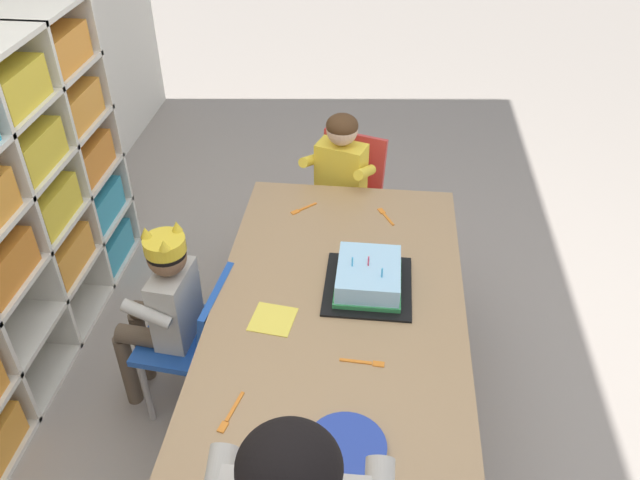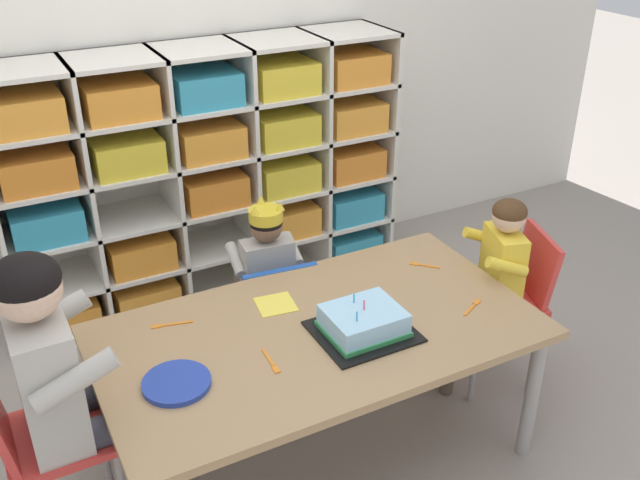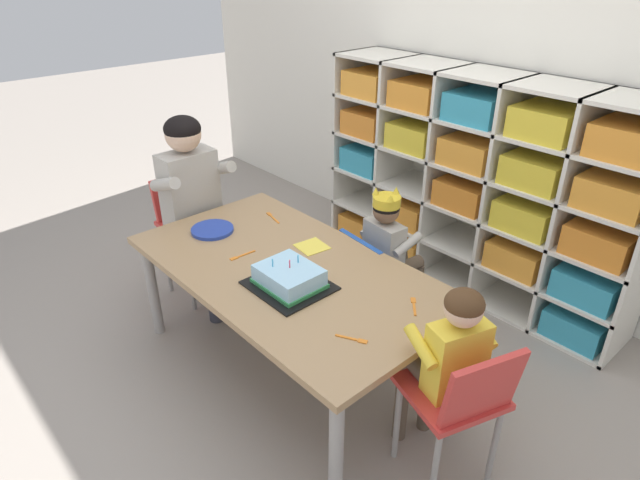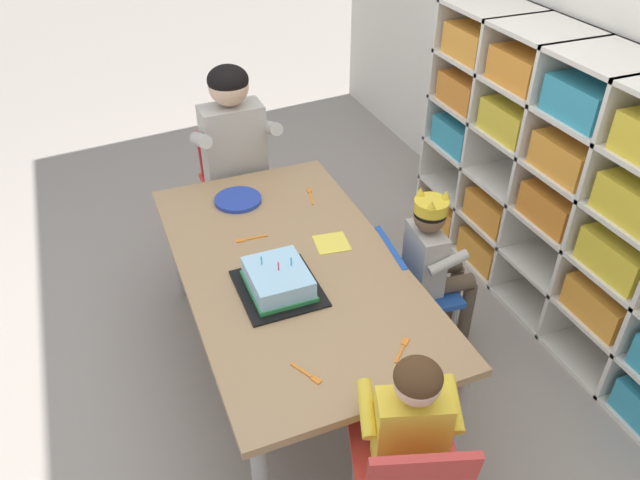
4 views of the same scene
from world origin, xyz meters
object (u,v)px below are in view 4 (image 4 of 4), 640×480
at_px(birthday_cake_on_tray, 278,281).
at_px(classroom_chair_blue, 409,285).
at_px(classroom_chair_adult_side, 235,180).
at_px(child_with_crown, 434,254).
at_px(adult_helper_seated, 238,151).
at_px(fork_near_child_seat, 250,239).
at_px(activity_table, 291,275).
at_px(classroom_chair_guest_side, 410,477).
at_px(guest_at_table_side, 407,422).
at_px(fork_near_cake_tray, 310,195).
at_px(fork_beside_plate_stack, 402,348).
at_px(fork_at_table_front_edge, 308,374).
at_px(paper_plate_stack, 238,200).

bearing_deg(birthday_cake_on_tray, classroom_chair_blue, 96.18).
bearing_deg(classroom_chair_adult_side, child_with_crown, -59.88).
bearing_deg(birthday_cake_on_tray, adult_helper_seated, 173.10).
height_order(classroom_chair_blue, fork_near_child_seat, classroom_chair_blue).
xyz_separation_m(activity_table, classroom_chair_blue, (0.06, 0.52, -0.17)).
distance_m(classroom_chair_adult_side, classroom_chair_guest_side, 1.84).
bearing_deg(guest_at_table_side, classroom_chair_adult_side, -70.13).
xyz_separation_m(fork_near_cake_tray, fork_beside_plate_stack, (1.02, -0.07, 0.00)).
xyz_separation_m(fork_near_child_seat, fork_at_table_front_edge, (0.78, -0.04, 0.00)).
distance_m(child_with_crown, adult_helper_seated, 1.08).
xyz_separation_m(classroom_chair_blue, birthday_cake_on_tray, (0.07, -0.61, 0.26)).
relative_size(fork_near_child_seat, fork_at_table_front_edge, 1.17).
bearing_deg(adult_helper_seated, fork_near_child_seat, -102.53).
bearing_deg(birthday_cake_on_tray, fork_near_child_seat, -178.69).
height_order(classroom_chair_blue, fork_beside_plate_stack, classroom_chair_blue).
bearing_deg(classroom_chair_adult_side, classroom_chair_guest_side, -90.22).
xyz_separation_m(adult_helper_seated, guest_at_table_side, (1.63, 0.05, -0.12)).
bearing_deg(guest_at_table_side, paper_plate_stack, -66.00).
relative_size(guest_at_table_side, fork_at_table_front_edge, 7.41).
xyz_separation_m(child_with_crown, fork_beside_plate_stack, (0.50, -0.43, 0.08)).
bearing_deg(fork_at_table_front_edge, fork_beside_plate_stack, -119.39).
xyz_separation_m(classroom_chair_adult_side, birthday_cake_on_tray, (1.05, -0.11, 0.16)).
height_order(child_with_crown, fork_beside_plate_stack, child_with_crown).
height_order(classroom_chair_blue, birthday_cake_on_tray, birthday_cake_on_tray).
relative_size(classroom_chair_blue, guest_at_table_side, 0.68).
distance_m(guest_at_table_side, fork_near_child_seat, 1.05).
bearing_deg(fork_at_table_front_edge, classroom_chair_adult_side, -33.77).
relative_size(classroom_chair_blue, classroom_chair_adult_side, 0.82).
distance_m(activity_table, classroom_chair_adult_side, 0.93).
relative_size(classroom_chair_blue, fork_near_child_seat, 4.34).
relative_size(birthday_cake_on_tray, fork_near_cake_tray, 2.31).
bearing_deg(classroom_chair_blue, fork_at_table_front_edge, 132.94).
distance_m(activity_table, paper_plate_stack, 0.53).
relative_size(child_with_crown, fork_near_cake_tray, 5.68).
xyz_separation_m(classroom_chair_guest_side, fork_at_table_front_edge, (-0.36, -0.18, 0.15)).
bearing_deg(fork_near_child_seat, child_with_crown, -19.19).
relative_size(child_with_crown, adult_helper_seated, 0.75).
relative_size(child_with_crown, guest_at_table_side, 0.95).
bearing_deg(fork_beside_plate_stack, adult_helper_seated, -126.81).
xyz_separation_m(classroom_chair_blue, fork_near_child_seat, (-0.28, -0.62, 0.23)).
relative_size(child_with_crown, birthday_cake_on_tray, 2.46).
xyz_separation_m(adult_helper_seated, fork_beside_plate_stack, (1.38, 0.17, -0.10)).
xyz_separation_m(fork_near_cake_tray, fork_at_table_front_edge, (1.01, -0.40, 0.00)).
xyz_separation_m(classroom_chair_blue, classroom_chair_adult_side, (-0.99, -0.50, 0.10)).
bearing_deg(activity_table, fork_beside_plate_stack, 18.61).
relative_size(classroom_chair_blue, fork_beside_plate_stack, 5.91).
bearing_deg(paper_plate_stack, child_with_crown, 49.04).
xyz_separation_m(classroom_chair_blue, adult_helper_seated, (-0.87, -0.50, 0.32)).
xyz_separation_m(paper_plate_stack, fork_near_cake_tray, (0.08, 0.32, -0.01)).
bearing_deg(fork_near_child_seat, guest_at_table_side, -77.67).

